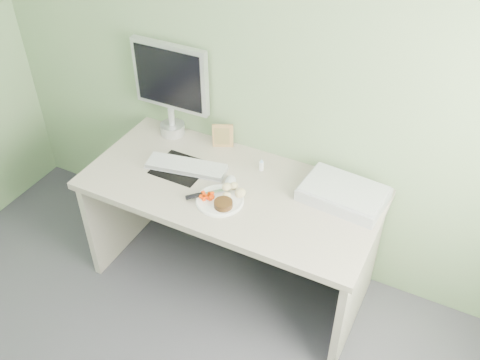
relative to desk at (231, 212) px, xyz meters
The scene contains 14 objects.
wall_back 0.89m from the desk, 90.00° to the left, with size 3.50×3.50×0.00m, color gray.
desk is the anchor object (origin of this frame).
plate 0.23m from the desk, 86.34° to the right, with size 0.25×0.25×0.01m, color white.
steak 0.28m from the desk, 73.65° to the right, with size 0.10×0.10×0.03m, color black.
potato_pile 0.24m from the desk, 60.54° to the right, with size 0.11×0.08×0.06m, color tan.
carrot_heap 0.27m from the desk, 110.55° to the right, with size 0.06×0.05×0.04m, color #FF4005.
steak_knife 0.27m from the desk, 120.56° to the right, with size 0.17×0.18×0.02m.
mousepad 0.37m from the desk, behind, with size 0.28×0.25×0.00m, color black.
keyboard 0.36m from the desk, behind, with size 0.45×0.13×0.02m, color white.
computer_mouse 0.20m from the desk, 110.24° to the left, with size 0.06×0.11×0.04m, color white.
photo_frame 0.46m from the desk, 124.25° to the left, with size 0.12×0.01×0.15m, color olive.
eyedrop_bottle 0.31m from the desk, 67.23° to the left, with size 0.03×0.03×0.07m.
scanner 0.63m from the desk, 17.04° to the left, with size 0.43×0.28×0.07m, color #A3A5AA.
monitor 0.81m from the desk, 150.16° to the left, with size 0.48×0.15×0.57m.
Camera 1 is at (1.04, -0.31, 2.55)m, focal length 40.00 mm.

